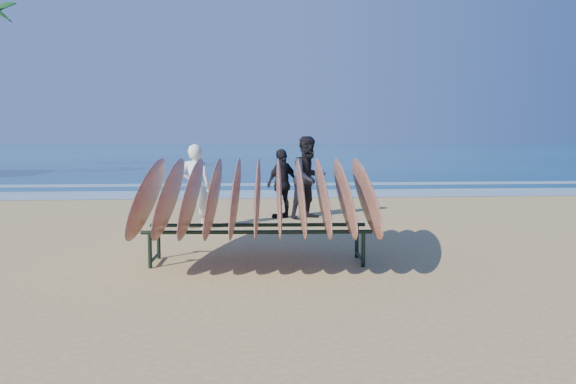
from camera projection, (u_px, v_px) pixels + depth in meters
name	position (u px, v px, depth m)	size (l,w,h in m)	color
ground	(292.00, 263.00, 8.78)	(120.00, 120.00, 0.00)	tan
ocean	(247.00, 151.00, 63.35)	(160.00, 160.00, 0.00)	navy
foam_near	(264.00, 194.00, 18.70)	(160.00, 160.00, 0.00)	white
foam_far	(261.00, 184.00, 22.17)	(160.00, 160.00, 0.00)	white
surfboard_rack	(257.00, 195.00, 8.70)	(3.33, 3.20, 1.66)	black
person_white	(195.00, 187.00, 11.84)	(0.60, 0.40, 1.66)	white
person_dark_a	(309.00, 178.00, 13.28)	(0.87, 0.68, 1.80)	black
person_dark_b	(282.00, 184.00, 13.35)	(0.89, 0.37, 1.52)	black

